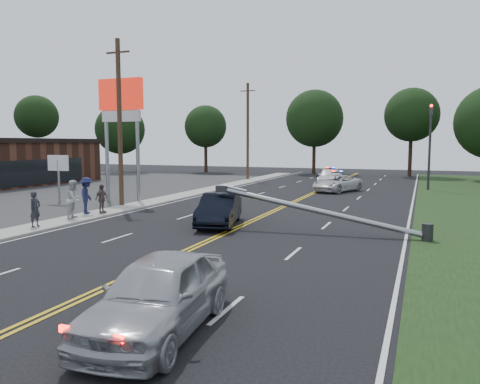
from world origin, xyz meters
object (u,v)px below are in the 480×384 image
at_px(emergency_a, 337,183).
at_px(waiting_sedan, 159,294).
at_px(pylon_sign, 121,110).
at_px(crashed_sedan, 219,210).
at_px(bystander_d, 102,199).
at_px(utility_pole_far, 248,131).
at_px(traffic_signal, 430,139).
at_px(fallen_streetlight, 329,213).
at_px(bystander_b, 74,199).
at_px(bystander_a, 35,209).
at_px(bystander_c, 87,195).
at_px(utility_pole_mid, 120,123).
at_px(emergency_b, 330,177).
at_px(small_sign, 58,167).

bearing_deg(emergency_a, waiting_sedan, -64.49).
bearing_deg(pylon_sign, crashed_sedan, -31.26).
bearing_deg(bystander_d, waiting_sedan, -136.94).
xyz_separation_m(utility_pole_far, crashed_sedan, (8.17, -25.75, -4.33)).
bearing_deg(traffic_signal, emergency_a, -147.85).
bearing_deg(bystander_d, traffic_signal, -36.45).
relative_size(fallen_streetlight, utility_pole_far, 0.94).
xyz_separation_m(pylon_sign, bystander_b, (2.15, -7.13, -4.92)).
relative_size(bystander_a, bystander_d, 1.03).
relative_size(fallen_streetlight, bystander_c, 4.80).
distance_m(utility_pole_mid, bystander_b, 6.56).
distance_m(utility_pole_far, bystander_c, 25.96).
relative_size(fallen_streetlight, emergency_b, 1.78).
bearing_deg(fallen_streetlight, emergency_b, 100.40).
bearing_deg(bystander_b, traffic_signal, -50.64).
relative_size(traffic_signal, bystander_c, 3.62).
distance_m(fallen_streetlight, waiting_sedan, 11.73).
bearing_deg(utility_pole_mid, emergency_b, 64.31).
bearing_deg(crashed_sedan, bystander_d, 161.19).
bearing_deg(small_sign, bystander_d, -28.85).
relative_size(bystander_a, bystander_c, 0.82).
relative_size(utility_pole_mid, emergency_a, 2.11).
bearing_deg(small_sign, utility_pole_mid, 0.00).
height_order(small_sign, bystander_c, small_sign).
distance_m(traffic_signal, waiting_sedan, 34.25).
height_order(fallen_streetlight, crashed_sedan, fallen_streetlight).
bearing_deg(emergency_b, bystander_b, -117.26).
height_order(utility_pole_far, bystander_d, utility_pole_far).
xyz_separation_m(utility_pole_mid, emergency_a, (10.71, 13.73, -4.43)).
xyz_separation_m(pylon_sign, bystander_d, (2.32, -5.20, -5.09)).
height_order(bystander_a, bystander_d, bystander_a).
xyz_separation_m(emergency_b, bystander_a, (-8.25, -26.76, 0.16)).
bearing_deg(small_sign, fallen_streetlight, -12.40).
bearing_deg(bystander_a, small_sign, 34.92).
distance_m(fallen_streetlight, utility_pole_far, 29.54).
distance_m(emergency_a, emergency_b, 5.53).
distance_m(utility_pole_mid, bystander_c, 5.42).
bearing_deg(bystander_c, crashed_sedan, -117.38).
bearing_deg(fallen_streetlight, utility_pole_mid, 163.36).
height_order(utility_pole_far, bystander_a, utility_pole_far).
distance_m(small_sign, crashed_sedan, 13.59).
bearing_deg(small_sign, bystander_a, -53.56).
bearing_deg(waiting_sedan, crashed_sedan, 102.00).
relative_size(utility_pole_far, emergency_a, 2.11).
relative_size(waiting_sedan, bystander_c, 2.41).
relative_size(traffic_signal, bystander_b, 3.67).
bearing_deg(fallen_streetlight, bystander_c, 178.45).
bearing_deg(traffic_signal, crashed_sedan, -113.23).
bearing_deg(traffic_signal, small_sign, -141.10).
bearing_deg(crashed_sedan, bystander_c, 164.81).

